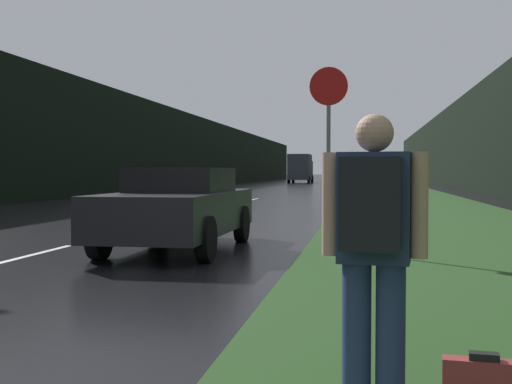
% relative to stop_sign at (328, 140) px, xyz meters
% --- Properties ---
extents(grass_verge, '(6.00, 240.00, 0.02)m').
position_rel_stop_sign_xyz_m(grass_verge, '(2.58, 29.41, -1.88)').
color(grass_verge, '#26471E').
rests_on(grass_verge, ground_plane).
extents(lane_stripe_b, '(0.12, 3.00, 0.01)m').
position_rel_stop_sign_xyz_m(lane_stripe_b, '(-4.70, -1.61, -1.89)').
color(lane_stripe_b, silver).
rests_on(lane_stripe_b, ground_plane).
extents(lane_stripe_c, '(0.12, 3.00, 0.01)m').
position_rel_stop_sign_xyz_m(lane_stripe_c, '(-4.70, 5.39, -1.89)').
color(lane_stripe_c, silver).
rests_on(lane_stripe_c, ground_plane).
extents(lane_stripe_d, '(0.12, 3.00, 0.01)m').
position_rel_stop_sign_xyz_m(lane_stripe_d, '(-4.70, 12.39, -1.89)').
color(lane_stripe_d, silver).
rests_on(lane_stripe_d, ground_plane).
extents(lane_stripe_e, '(0.12, 3.00, 0.01)m').
position_rel_stop_sign_xyz_m(lane_stripe_e, '(-4.70, 19.39, -1.89)').
color(lane_stripe_e, silver).
rests_on(lane_stripe_e, ground_plane).
extents(treeline_far_side, '(2.00, 140.00, 6.28)m').
position_rel_stop_sign_xyz_m(treeline_far_side, '(-14.99, 39.41, 1.25)').
color(treeline_far_side, black).
rests_on(treeline_far_side, ground_plane).
extents(treeline_near_side, '(2.00, 140.00, 6.90)m').
position_rel_stop_sign_xyz_m(treeline_near_side, '(8.58, 39.41, 1.56)').
color(treeline_near_side, black).
rests_on(treeline_near_side, ground_plane).
extents(stop_sign, '(0.66, 0.07, 3.14)m').
position_rel_stop_sign_xyz_m(stop_sign, '(0.00, 0.00, 0.00)').
color(stop_sign, slate).
rests_on(stop_sign, ground_plane).
extents(hitchhiker_with_backpack, '(0.58, 0.44, 1.67)m').
position_rel_stop_sign_xyz_m(hitchhiker_with_backpack, '(0.67, -7.50, -0.93)').
color(hitchhiker_with_backpack, navy).
rests_on(hitchhiker_with_backpack, ground_plane).
extents(car_passing_near, '(1.88, 4.56, 1.42)m').
position_rel_stop_sign_xyz_m(car_passing_near, '(-2.56, -0.33, -1.15)').
color(car_passing_near, black).
rests_on(car_passing_near, ground_plane).
extents(delivery_truck, '(2.58, 7.13, 3.35)m').
position_rel_stop_sign_xyz_m(delivery_truck, '(-6.85, 64.13, -0.13)').
color(delivery_truck, black).
rests_on(delivery_truck, ground_plane).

